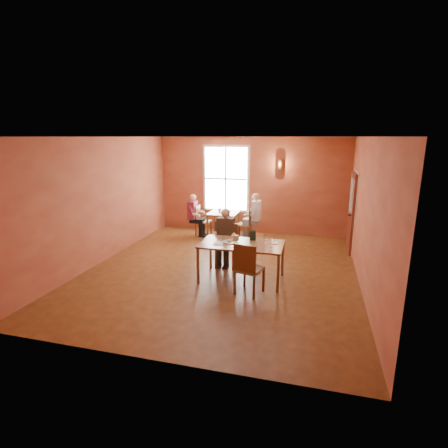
% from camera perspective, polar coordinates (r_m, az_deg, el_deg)
% --- Properties ---
extents(ground, '(6.00, 7.00, 0.01)m').
position_cam_1_polar(ground, '(8.17, -0.36, -7.50)').
color(ground, brown).
rests_on(ground, ground).
extents(wall_back, '(6.00, 0.04, 3.00)m').
position_cam_1_polar(wall_back, '(11.12, 4.40, 6.25)').
color(wall_back, brown).
rests_on(wall_back, ground).
extents(wall_front, '(6.00, 0.04, 3.00)m').
position_cam_1_polar(wall_front, '(4.57, -12.05, -5.39)').
color(wall_front, brown).
rests_on(wall_front, ground).
extents(wall_left, '(0.04, 7.00, 3.00)m').
position_cam_1_polar(wall_left, '(9.00, -19.18, 3.67)').
color(wall_left, brown).
rests_on(wall_left, ground).
extents(wall_right, '(0.04, 7.00, 3.00)m').
position_cam_1_polar(wall_right, '(7.55, 22.17, 1.54)').
color(wall_right, brown).
rests_on(wall_right, ground).
extents(ceiling, '(6.00, 7.00, 0.04)m').
position_cam_1_polar(ceiling, '(7.60, -0.40, 14.05)').
color(ceiling, white).
rests_on(ceiling, wall_back).
extents(window, '(1.36, 0.10, 1.96)m').
position_cam_1_polar(window, '(11.21, 0.32, 7.38)').
color(window, white).
rests_on(window, wall_back).
extents(door, '(0.12, 1.04, 2.10)m').
position_cam_1_polar(door, '(9.87, 20.04, 1.79)').
color(door, maroon).
rests_on(door, ground).
extents(wall_sconce, '(0.16, 0.16, 0.28)m').
position_cam_1_polar(wall_sconce, '(10.82, 9.13, 9.63)').
color(wall_sconce, brown).
rests_on(wall_sconce, wall_back).
extents(main_table, '(1.74, 0.98, 0.82)m').
position_cam_1_polar(main_table, '(7.51, 2.87, -6.14)').
color(main_table, brown).
rests_on(main_table, ground).
extents(chair_diner_main, '(0.45, 0.45, 1.02)m').
position_cam_1_polar(chair_diner_main, '(8.19, 0.41, -3.66)').
color(chair_diner_main, '#502A1B').
rests_on(chair_diner_main, ground).
extents(diner_main, '(0.52, 0.52, 1.31)m').
position_cam_1_polar(diner_main, '(8.12, 0.36, -2.73)').
color(diner_main, black).
rests_on(diner_main, ground).
extents(chair_empty, '(0.58, 0.58, 1.05)m').
position_cam_1_polar(chair_empty, '(6.84, 4.17, -7.18)').
color(chair_empty, brown).
rests_on(chair_empty, ground).
extents(plate_food, '(0.31, 0.31, 0.04)m').
position_cam_1_polar(plate_food, '(7.43, 0.93, -2.88)').
color(plate_food, beige).
rests_on(plate_food, main_table).
extents(sandwich, '(0.11, 0.11, 0.12)m').
position_cam_1_polar(sandwich, '(7.48, 2.00, -2.45)').
color(sandwich, '#DBBD79').
rests_on(sandwich, main_table).
extents(goblet_a, '(0.08, 0.08, 0.20)m').
position_cam_1_polar(goblet_a, '(7.40, 6.81, -2.41)').
color(goblet_a, white).
rests_on(goblet_a, main_table).
extents(goblet_b, '(0.10, 0.10, 0.20)m').
position_cam_1_polar(goblet_b, '(7.15, 7.74, -3.02)').
color(goblet_b, white).
rests_on(goblet_b, main_table).
extents(menu_stand, '(0.14, 0.08, 0.22)m').
position_cam_1_polar(menu_stand, '(7.59, 4.71, -1.88)').
color(menu_stand, black).
rests_on(menu_stand, main_table).
extents(knife, '(0.19, 0.10, 0.00)m').
position_cam_1_polar(knife, '(7.20, 1.96, -3.60)').
color(knife, white).
rests_on(knife, main_table).
extents(napkin, '(0.22, 0.22, 0.01)m').
position_cam_1_polar(napkin, '(7.32, -0.96, -3.28)').
color(napkin, white).
rests_on(napkin, main_table).
extents(side_plate, '(0.22, 0.22, 0.01)m').
position_cam_1_polar(side_plate, '(7.45, 8.20, -3.08)').
color(side_plate, white).
rests_on(side_plate, main_table).
extents(second_table, '(0.87, 0.87, 0.77)m').
position_cam_1_polar(second_table, '(10.70, -0.06, -0.10)').
color(second_table, '#5C3713').
rests_on(second_table, ground).
extents(chair_diner_white, '(0.40, 0.40, 0.92)m').
position_cam_1_polar(chair_diner_white, '(10.54, 3.35, 0.06)').
color(chair_diner_white, '#552717').
rests_on(chair_diner_white, ground).
extents(diner_white, '(0.54, 0.54, 1.34)m').
position_cam_1_polar(diner_white, '(10.48, 3.53, 1.17)').
color(diner_white, silver).
rests_on(diner_white, ground).
extents(chair_diner_maroon, '(0.41, 0.41, 0.93)m').
position_cam_1_polar(chair_diner_maroon, '(10.86, -3.38, 0.53)').
color(chair_diner_maroon, '#4A2511').
rests_on(chair_diner_maroon, ground).
extents(diner_maroon, '(0.50, 0.50, 1.25)m').
position_cam_1_polar(diner_maroon, '(10.83, -3.54, 1.37)').
color(diner_maroon, '#50121D').
rests_on(diner_maroon, ground).
extents(cup_a, '(0.14, 0.14, 0.10)m').
position_cam_1_polar(cup_a, '(10.43, 0.68, 1.98)').
color(cup_a, white).
rests_on(cup_a, second_table).
extents(cup_b, '(0.13, 0.13, 0.10)m').
position_cam_1_polar(cup_b, '(10.74, -0.72, 2.32)').
color(cup_b, white).
rests_on(cup_b, second_table).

